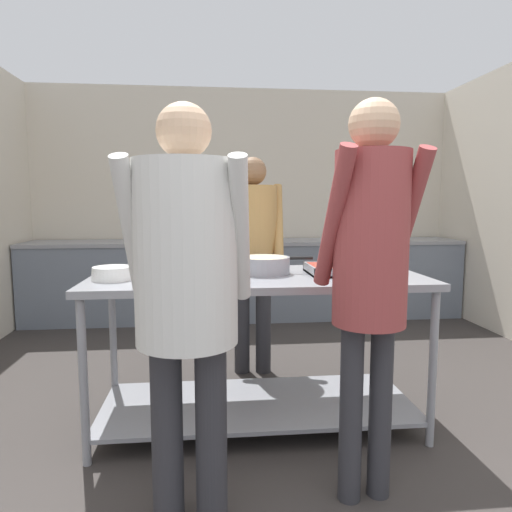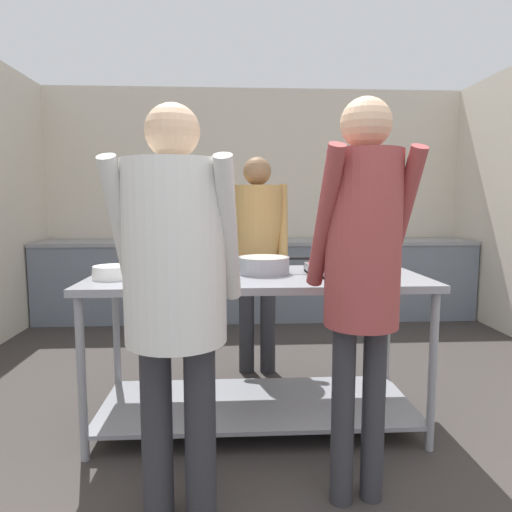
{
  "view_description": "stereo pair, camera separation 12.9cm",
  "coord_description": "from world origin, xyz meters",
  "px_view_note": "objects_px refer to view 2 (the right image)",
  "views": [
    {
      "loc": [
        -0.43,
        -1.15,
        1.31
      ],
      "look_at": [
        -0.15,
        1.55,
        1.0
      ],
      "focal_mm": 32.0,
      "sensor_mm": 36.0,
      "label": 1
    },
    {
      "loc": [
        -0.3,
        -1.16,
        1.31
      ],
      "look_at": [
        -0.15,
        1.55,
        1.0
      ],
      "focal_mm": 32.0,
      "sensor_mm": 36.0,
      "label": 2
    }
  ],
  "objects_px": {
    "plate_stack": "(113,272)",
    "cook_behind_counter": "(257,242)",
    "serving_tray_roast": "(341,270)",
    "water_bottle": "(164,229)",
    "sauce_pan": "(264,265)",
    "broccoli_bowl": "(382,263)",
    "guest_serving_left": "(362,256)",
    "guest_serving_right": "(175,275)",
    "serving_tray_vegetables": "(184,268)"
  },
  "relations": [
    {
      "from": "plate_stack",
      "to": "cook_behind_counter",
      "type": "relative_size",
      "value": 0.14
    },
    {
      "from": "serving_tray_roast",
      "to": "water_bottle",
      "type": "bearing_deg",
      "value": 118.34
    },
    {
      "from": "serving_tray_roast",
      "to": "sauce_pan",
      "type": "bearing_deg",
      "value": 173.76
    },
    {
      "from": "sauce_pan",
      "to": "broccoli_bowl",
      "type": "bearing_deg",
      "value": 14.42
    },
    {
      "from": "broccoli_bowl",
      "to": "guest_serving_left",
      "type": "bearing_deg",
      "value": -112.85
    },
    {
      "from": "broccoli_bowl",
      "to": "cook_behind_counter",
      "type": "bearing_deg",
      "value": 142.91
    },
    {
      "from": "plate_stack",
      "to": "water_bottle",
      "type": "bearing_deg",
      "value": 92.11
    },
    {
      "from": "water_bottle",
      "to": "guest_serving_left",
      "type": "bearing_deg",
      "value": -68.64
    },
    {
      "from": "sauce_pan",
      "to": "plate_stack",
      "type": "bearing_deg",
      "value": -171.01
    },
    {
      "from": "sauce_pan",
      "to": "guest_serving_left",
      "type": "height_order",
      "value": "guest_serving_left"
    },
    {
      "from": "plate_stack",
      "to": "serving_tray_roast",
      "type": "xyz_separation_m",
      "value": [
        1.3,
        0.08,
        -0.01
      ]
    },
    {
      "from": "plate_stack",
      "to": "broccoli_bowl",
      "type": "height_order",
      "value": "broccoli_bowl"
    },
    {
      "from": "guest_serving_right",
      "to": "serving_tray_vegetables",
      "type": "bearing_deg",
      "value": 94.07
    },
    {
      "from": "broccoli_bowl",
      "to": "guest_serving_right",
      "type": "height_order",
      "value": "guest_serving_right"
    },
    {
      "from": "plate_stack",
      "to": "guest_serving_right",
      "type": "bearing_deg",
      "value": -59.9
    },
    {
      "from": "serving_tray_vegetables",
      "to": "cook_behind_counter",
      "type": "xyz_separation_m",
      "value": [
        0.49,
        0.7,
        0.09
      ]
    },
    {
      "from": "plate_stack",
      "to": "serving_tray_vegetables",
      "type": "relative_size",
      "value": 0.51
    },
    {
      "from": "sauce_pan",
      "to": "broccoli_bowl",
      "type": "xyz_separation_m",
      "value": [
        0.78,
        0.2,
        -0.02
      ]
    },
    {
      "from": "broccoli_bowl",
      "to": "water_bottle",
      "type": "distance_m",
      "value": 2.9
    },
    {
      "from": "serving_tray_vegetables",
      "to": "serving_tray_roast",
      "type": "relative_size",
      "value": 1.14
    },
    {
      "from": "guest_serving_right",
      "to": "water_bottle",
      "type": "distance_m",
      "value": 3.46
    },
    {
      "from": "guest_serving_right",
      "to": "cook_behind_counter",
      "type": "height_order",
      "value": "guest_serving_right"
    },
    {
      "from": "cook_behind_counter",
      "to": "water_bottle",
      "type": "distance_m",
      "value": 1.99
    },
    {
      "from": "sauce_pan",
      "to": "serving_tray_roast",
      "type": "bearing_deg",
      "value": -6.24
    },
    {
      "from": "serving_tray_vegetables",
      "to": "cook_behind_counter",
      "type": "height_order",
      "value": "cook_behind_counter"
    },
    {
      "from": "sauce_pan",
      "to": "serving_tray_vegetables",
      "type": "bearing_deg",
      "value": 170.4
    },
    {
      "from": "serving_tray_vegetables",
      "to": "water_bottle",
      "type": "relative_size",
      "value": 1.6
    },
    {
      "from": "broccoli_bowl",
      "to": "guest_serving_right",
      "type": "relative_size",
      "value": 0.11
    },
    {
      "from": "broccoli_bowl",
      "to": "plate_stack",
      "type": "bearing_deg",
      "value": -168.39
    },
    {
      "from": "sauce_pan",
      "to": "serving_tray_roast",
      "type": "distance_m",
      "value": 0.45
    },
    {
      "from": "broccoli_bowl",
      "to": "water_bottle",
      "type": "height_order",
      "value": "water_bottle"
    },
    {
      "from": "plate_stack",
      "to": "guest_serving_left",
      "type": "xyz_separation_m",
      "value": [
        1.2,
        -0.66,
        0.16
      ]
    },
    {
      "from": "sauce_pan",
      "to": "serving_tray_roast",
      "type": "relative_size",
      "value": 1.15
    },
    {
      "from": "guest_serving_left",
      "to": "serving_tray_roast",
      "type": "bearing_deg",
      "value": 82.89
    },
    {
      "from": "plate_stack",
      "to": "guest_serving_right",
      "type": "xyz_separation_m",
      "value": [
        0.44,
        -0.75,
        0.1
      ]
    },
    {
      "from": "cook_behind_counter",
      "to": "plate_stack",
      "type": "bearing_deg",
      "value": -132.95
    },
    {
      "from": "guest_serving_right",
      "to": "cook_behind_counter",
      "type": "relative_size",
      "value": 1.02
    },
    {
      "from": "plate_stack",
      "to": "serving_tray_roast",
      "type": "height_order",
      "value": "plate_stack"
    },
    {
      "from": "guest_serving_left",
      "to": "guest_serving_right",
      "type": "xyz_separation_m",
      "value": [
        -0.77,
        -0.09,
        -0.06
      ]
    },
    {
      "from": "plate_stack",
      "to": "broccoli_bowl",
      "type": "xyz_separation_m",
      "value": [
        1.62,
        0.33,
        -0.0
      ]
    },
    {
      "from": "serving_tray_roast",
      "to": "cook_behind_counter",
      "type": "height_order",
      "value": "cook_behind_counter"
    },
    {
      "from": "serving_tray_roast",
      "to": "broccoli_bowl",
      "type": "height_order",
      "value": "broccoli_bowl"
    },
    {
      "from": "guest_serving_right",
      "to": "water_bottle",
      "type": "relative_size",
      "value": 6.17
    },
    {
      "from": "guest_serving_right",
      "to": "water_bottle",
      "type": "bearing_deg",
      "value": 98.87
    },
    {
      "from": "serving_tray_vegetables",
      "to": "plate_stack",
      "type": "bearing_deg",
      "value": -149.64
    },
    {
      "from": "sauce_pan",
      "to": "cook_behind_counter",
      "type": "xyz_separation_m",
      "value": [
        0.01,
        0.78,
        0.07
      ]
    },
    {
      "from": "plate_stack",
      "to": "cook_behind_counter",
      "type": "bearing_deg",
      "value": 47.05
    },
    {
      "from": "cook_behind_counter",
      "to": "water_bottle",
      "type": "bearing_deg",
      "value": 118.43
    },
    {
      "from": "guest_serving_right",
      "to": "plate_stack",
      "type": "bearing_deg",
      "value": 120.1
    },
    {
      "from": "serving_tray_vegetables",
      "to": "cook_behind_counter",
      "type": "bearing_deg",
      "value": 55.28
    }
  ]
}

